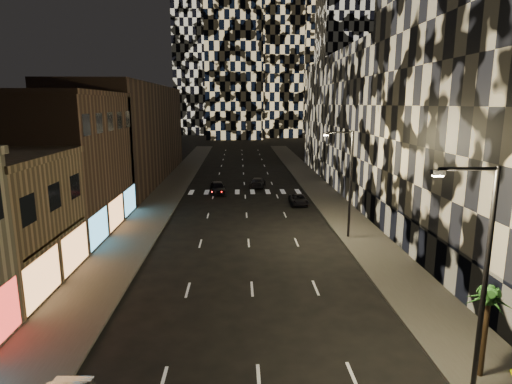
{
  "coord_description": "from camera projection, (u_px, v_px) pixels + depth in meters",
  "views": [
    {
      "loc": [
        -0.76,
        -4.9,
        11.35
      ],
      "look_at": [
        0.29,
        20.91,
        6.0
      ],
      "focal_mm": 30.0,
      "sensor_mm": 36.0,
      "label": 1
    }
  ],
  "objects": [
    {
      "name": "sidewalk_left",
      "position": [
        168.0,
        192.0,
        55.63
      ],
      "size": [
        4.0,
        120.0,
        0.15
      ],
      "primitive_type": "cube",
      "color": "#47443F",
      "rests_on": "ground"
    },
    {
      "name": "sidewalk_right",
      "position": [
        320.0,
        191.0,
        56.43
      ],
      "size": [
        4.0,
        120.0,
        0.15
      ],
      "primitive_type": "cube",
      "color": "#47443F",
      "rests_on": "ground"
    },
    {
      "name": "curb_left",
      "position": [
        184.0,
        192.0,
        55.72
      ],
      "size": [
        0.2,
        120.0,
        0.15
      ],
      "primitive_type": "cube",
      "color": "#4C4C47",
      "rests_on": "ground"
    },
    {
      "name": "curb_right",
      "position": [
        305.0,
        191.0,
        56.34
      ],
      "size": [
        0.2,
        120.0,
        0.15
      ],
      "primitive_type": "cube",
      "color": "#4C4C47",
      "rests_on": "ground"
    },
    {
      "name": "retail_brown",
      "position": [
        56.0,
        165.0,
        38.01
      ],
      "size": [
        10.0,
        15.0,
        12.0
      ],
      "primitive_type": "cube",
      "color": "brown",
      "rests_on": "ground"
    },
    {
      "name": "retail_filler_left",
      "position": [
        130.0,
        133.0,
        63.73
      ],
      "size": [
        10.0,
        40.0,
        14.0
      ],
      "primitive_type": "cube",
      "color": "brown",
      "rests_on": "ground"
    },
    {
      "name": "midrise_base",
      "position": [
        418.0,
        241.0,
        31.28
      ],
      "size": [
        0.6,
        25.0,
        3.0
      ],
      "primitive_type": "cube",
      "color": "#383838",
      "rests_on": "ground"
    },
    {
      "name": "midrise_filler_right",
      "position": [
        382.0,
        120.0,
        61.86
      ],
      "size": [
        16.0,
        40.0,
        18.0
      ],
      "primitive_type": "cube",
      "color": "#232326",
      "rests_on": "ground"
    },
    {
      "name": "streetlight_near",
      "position": [
        481.0,
        265.0,
        16.15
      ],
      "size": [
        2.55,
        0.25,
        9.0
      ],
      "color": "black",
      "rests_on": "sidewalk_right"
    },
    {
      "name": "streetlight_far",
      "position": [
        348.0,
        177.0,
        35.72
      ],
      "size": [
        2.55,
        0.25,
        9.0
      ],
      "color": "black",
      "rests_on": "sidewalk_right"
    },
    {
      "name": "car_dark_midlane",
      "position": [
        218.0,
        188.0,
        54.79
      ],
      "size": [
        2.43,
        4.82,
        1.57
      ],
      "primitive_type": "imported",
      "rotation": [
        0.0,
        0.0,
        0.13
      ],
      "color": "black",
      "rests_on": "ground"
    },
    {
      "name": "car_dark_oncoming",
      "position": [
        258.0,
        182.0,
        59.1
      ],
      "size": [
        2.48,
        4.81,
        1.33
      ],
      "primitive_type": "imported",
      "rotation": [
        0.0,
        0.0,
        3.0
      ],
      "color": "black",
      "rests_on": "ground"
    },
    {
      "name": "car_dark_rightlane",
      "position": [
        298.0,
        200.0,
        48.86
      ],
      "size": [
        1.93,
        4.11,
        1.14
      ],
      "primitive_type": "imported",
      "rotation": [
        0.0,
        0.0,
        0.01
      ],
      "color": "black",
      "rests_on": "ground"
    },
    {
      "name": "palm_tree",
      "position": [
        488.0,
        303.0,
        17.36
      ],
      "size": [
        2.0,
        2.0,
        3.94
      ],
      "color": "#47331E",
      "rests_on": "sidewalk_right"
    }
  ]
}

